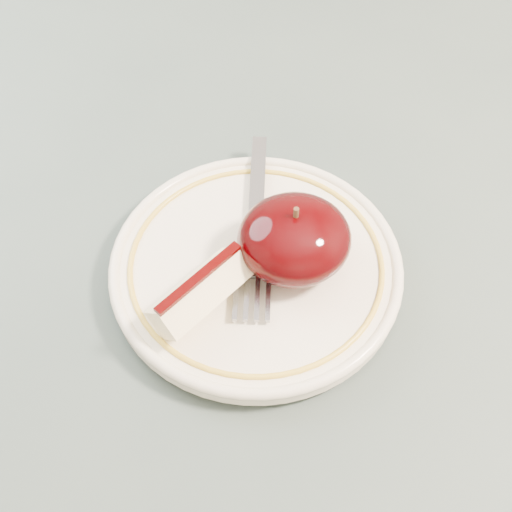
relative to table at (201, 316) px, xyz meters
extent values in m
cylinder|color=brown|center=(0.40, 0.40, -0.31)|extent=(0.05, 0.05, 0.71)
cube|color=#415047|center=(0.00, 0.00, 0.07)|extent=(0.90, 0.90, 0.04)
cylinder|color=beige|center=(0.04, -0.03, 0.09)|extent=(0.12, 0.12, 0.01)
cylinder|color=beige|center=(0.04, -0.03, 0.10)|extent=(0.22, 0.22, 0.01)
torus|color=beige|center=(0.04, -0.03, 0.10)|extent=(0.22, 0.22, 0.01)
torus|color=gold|center=(0.04, -0.03, 0.11)|extent=(0.19, 0.19, 0.00)
ellipsoid|color=black|center=(0.07, -0.03, 0.13)|extent=(0.08, 0.08, 0.05)
cylinder|color=#472D19|center=(0.07, -0.03, 0.16)|extent=(0.00, 0.00, 0.01)
cube|color=#FFF5BB|center=(0.00, -0.06, 0.12)|extent=(0.08, 0.07, 0.03)
cube|color=#300101|center=(0.00, -0.06, 0.14)|extent=(0.07, 0.05, 0.00)
cube|color=gray|center=(0.06, 0.05, 0.11)|extent=(0.03, 0.10, 0.00)
cube|color=gray|center=(0.05, -0.01, 0.11)|extent=(0.01, 0.03, 0.00)
cube|color=gray|center=(0.04, -0.03, 0.11)|extent=(0.03, 0.03, 0.00)
cube|color=gray|center=(0.05, -0.06, 0.11)|extent=(0.01, 0.04, 0.00)
cube|color=gray|center=(0.04, -0.06, 0.11)|extent=(0.01, 0.04, 0.00)
cube|color=gray|center=(0.03, -0.06, 0.11)|extent=(0.01, 0.04, 0.00)
cube|color=gray|center=(0.02, -0.06, 0.11)|extent=(0.01, 0.04, 0.00)
camera|label=1|loc=(-0.01, -0.34, 0.54)|focal=50.00mm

